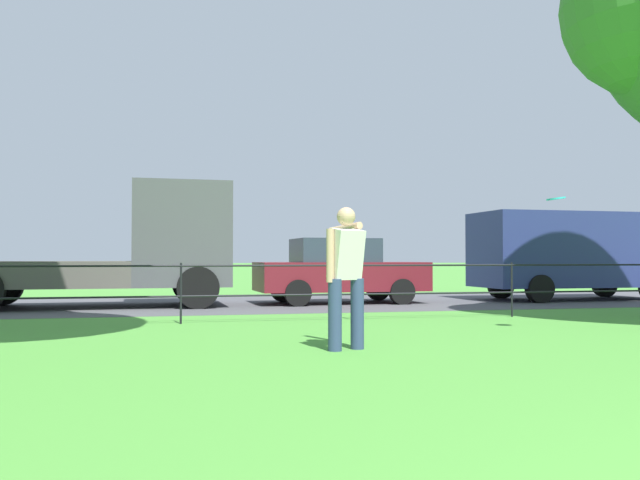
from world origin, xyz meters
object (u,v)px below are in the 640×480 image
object	(u,v)px
flatbed_truck_left	(112,252)
panel_van_far_left	(571,251)
car_maroon_center	(339,271)
frisbee	(556,199)
person_thrower	(345,273)

from	to	relation	value
flatbed_truck_left	panel_van_far_left	world-z (taller)	flatbed_truck_left
car_maroon_center	flatbed_truck_left	bearing A→B (deg)	-179.70
frisbee	car_maroon_center	size ratio (longest dim) A/B	0.07
panel_van_far_left	car_maroon_center	bearing A→B (deg)	179.94
person_thrower	flatbed_truck_left	world-z (taller)	flatbed_truck_left
car_maroon_center	person_thrower	bearing A→B (deg)	-104.12
person_thrower	frisbee	world-z (taller)	frisbee
frisbee	flatbed_truck_left	xyz separation A→B (m)	(-6.65, 6.87, -0.72)
person_thrower	flatbed_truck_left	distance (m)	8.58
flatbed_truck_left	car_maroon_center	xyz separation A→B (m)	(5.20, 0.03, -0.44)
car_maroon_center	panel_van_far_left	bearing A→B (deg)	-0.06
person_thrower	car_maroon_center	world-z (taller)	person_thrower
frisbee	panel_van_far_left	world-z (taller)	panel_van_far_left
frisbee	flatbed_truck_left	world-z (taller)	flatbed_truck_left
person_thrower	panel_van_far_left	bearing A→B (deg)	44.08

